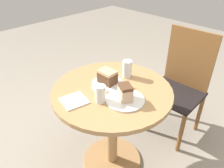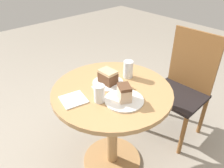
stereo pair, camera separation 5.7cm
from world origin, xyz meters
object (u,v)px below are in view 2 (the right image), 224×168
object	(u,v)px
plate_far	(124,100)
cake_slice_far	(124,93)
cake_slice_near	(108,77)
glass_lemonade	(99,94)
glass_water	(128,70)
chair	(183,86)
plate_near	(108,83)

from	to	relation	value
plate_far	cake_slice_far	world-z (taller)	cake_slice_far
plate_far	cake_slice_near	distance (m)	0.23
plate_far	cake_slice_near	size ratio (longest dim) A/B	2.01
glass_lemonade	glass_water	bearing A→B (deg)	104.51
glass_lemonade	chair	bearing A→B (deg)	85.43
glass_lemonade	glass_water	xyz separation A→B (m)	(-0.09, 0.34, 0.01)
plate_far	cake_slice_far	size ratio (longest dim) A/B	2.13
cake_slice_near	glass_lemonade	bearing A→B (deg)	-55.65
cake_slice_near	glass_water	bearing A→B (deg)	79.99
plate_near	glass_lemonade	bearing A→B (deg)	-55.65
plate_far	glass_water	xyz separation A→B (m)	(-0.19, 0.23, 0.05)
cake_slice_far	plate_far	bearing A→B (deg)	-90.00
cake_slice_near	plate_far	bearing A→B (deg)	-14.97
cake_slice_near	chair	bearing A→B (deg)	75.19
chair	plate_near	bearing A→B (deg)	-107.06
cake_slice_near	cake_slice_far	distance (m)	0.22
cake_slice_far	glass_water	size ratio (longest dim) A/B	0.91
chair	cake_slice_far	world-z (taller)	chair
cake_slice_near	cake_slice_far	bearing A→B (deg)	-14.97
plate_near	cake_slice_near	size ratio (longest dim) A/B	1.76
glass_water	glass_lemonade	bearing A→B (deg)	-75.49
plate_near	plate_far	world-z (taller)	same
chair	glass_water	xyz separation A→B (m)	(-0.16, -0.54, 0.29)
plate_far	chair	bearing A→B (deg)	92.15
plate_near	plate_far	xyz separation A→B (m)	(0.22, -0.06, 0.00)
plate_near	glass_lemonade	xyz separation A→B (m)	(0.12, -0.17, 0.05)
chair	glass_water	distance (m)	0.64
glass_lemonade	cake_slice_far	bearing A→B (deg)	48.87
plate_near	glass_water	xyz separation A→B (m)	(0.03, 0.17, 0.05)
plate_near	cake_slice_far	xyz separation A→B (m)	(0.22, -0.06, 0.06)
chair	plate_near	size ratio (longest dim) A/B	4.47
chair	plate_near	world-z (taller)	chair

